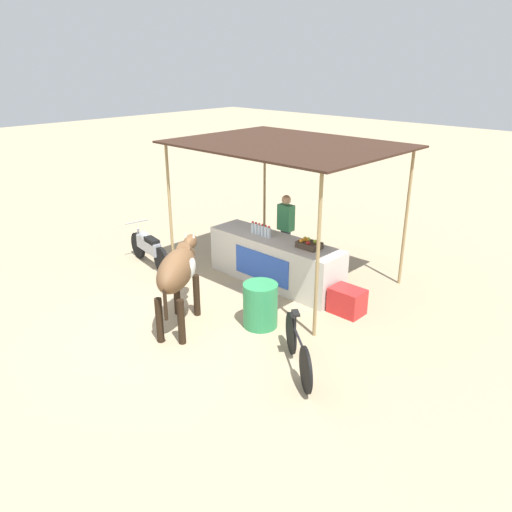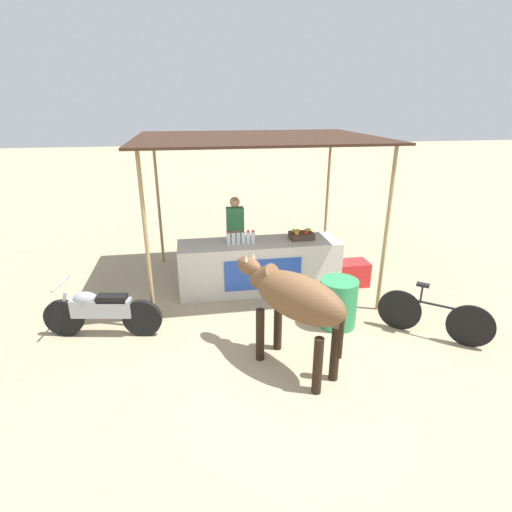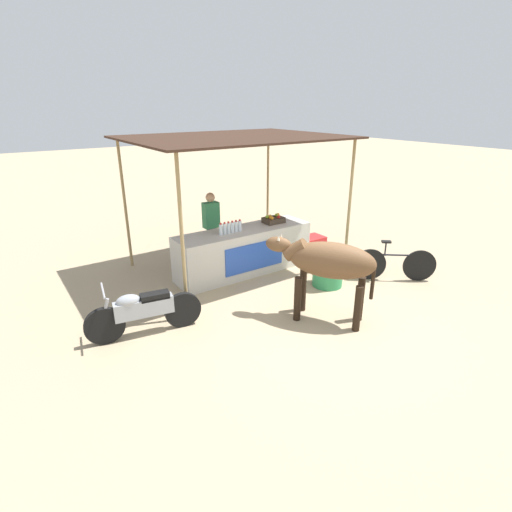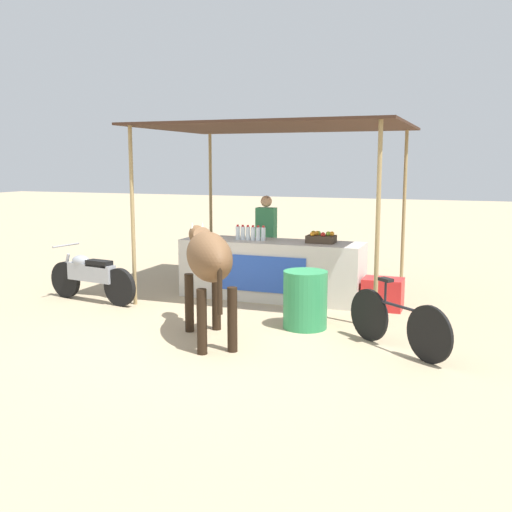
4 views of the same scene
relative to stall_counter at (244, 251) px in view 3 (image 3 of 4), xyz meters
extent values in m
plane|color=tan|center=(0.00, -2.20, -0.48)|extent=(60.00, 60.00, 0.00)
cube|color=beige|center=(0.00, 0.00, 0.00)|extent=(3.00, 0.80, 0.96)
cube|color=#264CB2|center=(0.00, -0.41, 0.00)|extent=(1.40, 0.02, 0.58)
cube|color=#382319|center=(0.00, 0.30, 2.32)|extent=(4.20, 3.20, 0.04)
cylinder|color=#997F51|center=(-1.89, -1.14, 0.92)|extent=(0.06, 0.06, 2.80)
cylinder|color=#997F51|center=(1.89, -1.14, 0.92)|extent=(0.06, 0.06, 2.80)
cylinder|color=#997F51|center=(-1.89, 1.74, 0.92)|extent=(0.06, 0.06, 2.80)
cylinder|color=#997F51|center=(1.89, 1.74, 0.92)|extent=(0.06, 0.06, 2.80)
cylinder|color=silver|center=(-0.57, -0.05, 0.59)|extent=(0.07, 0.07, 0.22)
cylinder|color=red|center=(-0.57, -0.05, 0.71)|extent=(0.04, 0.04, 0.03)
cylinder|color=silver|center=(-0.48, -0.05, 0.59)|extent=(0.07, 0.07, 0.22)
cylinder|color=red|center=(-0.48, -0.05, 0.71)|extent=(0.04, 0.04, 0.03)
cylinder|color=silver|center=(-0.39, -0.05, 0.59)|extent=(0.07, 0.07, 0.22)
cylinder|color=red|center=(-0.39, -0.05, 0.71)|extent=(0.04, 0.04, 0.03)
cylinder|color=silver|center=(-0.30, -0.05, 0.59)|extent=(0.07, 0.07, 0.22)
cylinder|color=red|center=(-0.30, -0.05, 0.71)|extent=(0.04, 0.04, 0.03)
cylinder|color=silver|center=(-0.21, -0.05, 0.59)|extent=(0.07, 0.07, 0.22)
cylinder|color=red|center=(-0.21, -0.05, 0.71)|extent=(0.04, 0.04, 0.03)
cylinder|color=silver|center=(-0.12, -0.05, 0.59)|extent=(0.07, 0.07, 0.22)
cylinder|color=red|center=(-0.12, -0.05, 0.71)|extent=(0.04, 0.04, 0.03)
cube|color=#3F3326|center=(0.82, 0.05, 0.54)|extent=(0.44, 0.32, 0.12)
sphere|color=#B21E19|center=(0.87, -0.06, 0.63)|extent=(0.08, 0.08, 0.08)
sphere|color=orange|center=(0.74, 0.08, 0.63)|extent=(0.08, 0.08, 0.08)
sphere|color=orange|center=(0.71, 0.03, 0.63)|extent=(0.08, 0.08, 0.08)
sphere|color=#8CB22D|center=(0.68, 0.10, 0.63)|extent=(0.08, 0.08, 0.08)
sphere|color=#8CB22D|center=(0.76, 0.10, 0.63)|extent=(0.08, 0.08, 0.08)
sphere|color=#8CB22D|center=(0.92, 0.09, 0.63)|extent=(0.08, 0.08, 0.08)
sphere|color=orange|center=(0.98, 0.11, 0.63)|extent=(0.08, 0.08, 0.08)
sphere|color=orange|center=(0.70, -0.05, 0.63)|extent=(0.08, 0.08, 0.08)
cylinder|color=#383842|center=(-0.36, 0.75, -0.04)|extent=(0.22, 0.22, 0.88)
cube|color=#337F4C|center=(-0.36, 0.75, 0.68)|extent=(0.34, 0.20, 0.56)
sphere|color=tan|center=(-0.36, 0.75, 1.07)|extent=(0.20, 0.20, 0.20)
cube|color=red|center=(1.83, -0.10, -0.24)|extent=(0.60, 0.44, 0.48)
cylinder|color=#2D8C51|center=(1.01, -1.51, -0.09)|extent=(0.60, 0.60, 0.78)
ellipsoid|color=brown|center=(0.05, -2.52, 0.60)|extent=(1.23, 1.44, 0.60)
cylinder|color=black|center=(-0.38, -2.22, -0.09)|extent=(0.12, 0.12, 0.78)
cylinder|color=black|center=(-0.08, -2.01, -0.09)|extent=(0.12, 0.12, 0.78)
cylinder|color=black|center=(0.19, -3.02, -0.09)|extent=(0.12, 0.12, 0.78)
cylinder|color=black|center=(0.48, -2.81, -0.09)|extent=(0.12, 0.12, 0.78)
cylinder|color=brown|center=(-0.29, -2.03, 0.71)|extent=(0.46, 0.50, 0.41)
ellipsoid|color=brown|center=(-0.47, -1.79, 0.77)|extent=(0.43, 0.49, 0.26)
cone|color=beige|center=(-0.51, -1.84, 0.91)|extent=(0.05, 0.05, 0.10)
cone|color=beige|center=(-0.40, -1.76, 0.91)|extent=(0.05, 0.05, 0.10)
cylinder|color=black|center=(0.44, -3.06, 0.33)|extent=(0.06, 0.06, 0.60)
ellipsoid|color=silver|center=(0.17, -2.31, 0.60)|extent=(0.34, 0.42, 0.32)
cylinder|color=black|center=(-3.23, -1.12, -0.18)|extent=(0.60, 0.18, 0.60)
cylinder|color=black|center=(-2.05, -1.33, -0.18)|extent=(0.60, 0.18, 0.60)
cube|color=#999EA5|center=(-2.64, -1.22, 0.00)|extent=(0.92, 0.33, 0.28)
ellipsoid|color=#999EA5|center=(-2.86, -1.19, 0.16)|extent=(0.39, 0.26, 0.20)
cube|color=black|center=(-2.46, -1.25, 0.16)|extent=(0.46, 0.25, 0.10)
cylinder|color=#99999E|center=(-3.18, -1.13, 0.40)|extent=(0.12, 0.55, 0.03)
cylinder|color=#99999E|center=(-3.21, -1.12, 0.02)|extent=(0.21, 0.08, 0.49)
cylinder|color=black|center=(2.70, -2.41, -0.15)|extent=(0.54, 0.44, 0.66)
cylinder|color=black|center=(1.92, -1.79, -0.15)|extent=(0.54, 0.44, 0.66)
cylinder|color=black|center=(2.31, -2.10, 0.07)|extent=(0.69, 0.56, 0.04)
cylinder|color=black|center=(2.14, -1.96, 0.19)|extent=(0.03, 0.03, 0.28)
cube|color=black|center=(2.14, -1.96, 0.35)|extent=(0.20, 0.19, 0.04)
camera|label=1|loc=(6.19, -7.09, 3.83)|focal=35.00mm
camera|label=2|loc=(-1.22, -6.87, 2.90)|focal=28.00mm
camera|label=3|loc=(-4.31, -6.71, 2.97)|focal=28.00mm
camera|label=4|loc=(3.15, -9.14, 1.75)|focal=42.00mm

